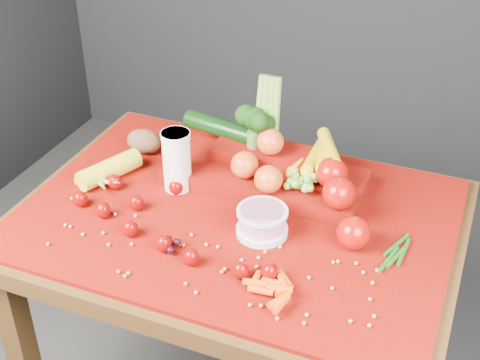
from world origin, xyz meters
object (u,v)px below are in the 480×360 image
at_px(milk_glass, 177,159).
at_px(yogurt_bowl, 262,221).
at_px(table, 237,247).
at_px(produce_mound, 276,167).

bearing_deg(milk_glass, yogurt_bowl, -20.23).
xyz_separation_m(milk_glass, yogurt_bowl, (0.28, -0.10, -0.05)).
distance_m(table, milk_glass, 0.28).
distance_m(table, yogurt_bowl, 0.18).
bearing_deg(table, produce_mound, 73.03).
bearing_deg(milk_glass, table, -14.72).
xyz_separation_m(table, milk_glass, (-0.19, 0.05, 0.20)).
distance_m(milk_glass, yogurt_bowl, 0.30).
height_order(table, yogurt_bowl, yogurt_bowl).
distance_m(table, produce_mound, 0.23).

